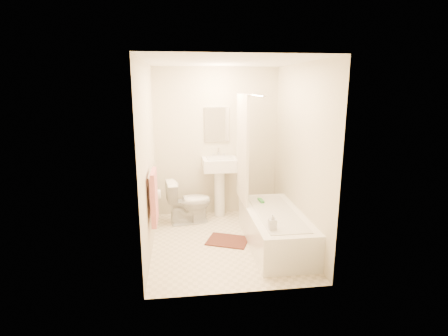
{
  "coord_description": "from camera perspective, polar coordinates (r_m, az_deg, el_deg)",
  "views": [
    {
      "loc": [
        -0.6,
        -4.41,
        2.12
      ],
      "look_at": [
        0.0,
        0.25,
        1.0
      ],
      "focal_mm": 28.0,
      "sensor_mm": 36.0,
      "label": 1
    }
  ],
  "objects": [
    {
      "name": "shower_curtain",
      "position": [
        5.07,
        3.01,
        3.17
      ],
      "size": [
        0.04,
        0.8,
        1.55
      ],
      "primitive_type": "cube",
      "color": "silver",
      "rests_on": "curtain_rod"
    },
    {
      "name": "ceiling",
      "position": [
        4.46,
        0.43,
        17.01
      ],
      "size": [
        2.4,
        2.4,
        0.0
      ],
      "primitive_type": "plane",
      "color": "white",
      "rests_on": "ground"
    },
    {
      "name": "sink",
      "position": [
        5.7,
        -0.71,
        -2.75
      ],
      "size": [
        0.55,
        0.44,
        1.07
      ],
      "primitive_type": null,
      "rotation": [
        0.0,
        0.0,
        0.01
      ],
      "color": "white",
      "rests_on": "floor"
    },
    {
      "name": "scrub_brush",
      "position": [
        5.13,
        6.05,
        -5.34
      ],
      "size": [
        0.07,
        0.18,
        0.04
      ],
      "primitive_type": "cube",
      "rotation": [
        0.0,
        0.0,
        0.07
      ],
      "color": "green",
      "rests_on": "bathtub"
    },
    {
      "name": "towel",
      "position": [
        4.38,
        -11.34,
        -4.66
      ],
      "size": [
        0.06,
        0.45,
        0.66
      ],
      "primitive_type": "cube",
      "color": "#CC7266",
      "rests_on": "towel_bar"
    },
    {
      "name": "toilet",
      "position": [
        5.51,
        -5.76,
        -5.53
      ],
      "size": [
        0.74,
        0.48,
        0.68
      ],
      "primitive_type": "imported",
      "rotation": [
        0.0,
        0.0,
        1.72
      ],
      "color": "white",
      "rests_on": "floor"
    },
    {
      "name": "soap_bottle",
      "position": [
        4.17,
        7.92,
        -8.75
      ],
      "size": [
        0.09,
        0.09,
        0.2
      ],
      "primitive_type": "imported",
      "rotation": [
        0.0,
        0.0,
        -0.02
      ],
      "color": "silver",
      "rests_on": "bathtub"
    },
    {
      "name": "floor",
      "position": [
        4.93,
        0.38,
        -12.07
      ],
      "size": [
        2.4,
        2.4,
        0.0
      ],
      "primitive_type": "plane",
      "color": "beige",
      "rests_on": "ground"
    },
    {
      "name": "wall_left",
      "position": [
        4.52,
        -12.26,
        1.37
      ],
      "size": [
        0.02,
        2.4,
        2.4
      ],
      "primitive_type": "cube",
      "color": "beige",
      "rests_on": "ground"
    },
    {
      "name": "curtain_rod",
      "position": [
        4.6,
        4.03,
        11.88
      ],
      "size": [
        0.03,
        1.7,
        0.03
      ],
      "primitive_type": "cylinder",
      "rotation": [
        1.57,
        0.0,
        0.0
      ],
      "color": "silver",
      "rests_on": "wall_back"
    },
    {
      "name": "wall_right",
      "position": [
        4.78,
        12.38,
        2.0
      ],
      "size": [
        0.02,
        2.4,
        2.4
      ],
      "primitive_type": "cube",
      "color": "beige",
      "rests_on": "ground"
    },
    {
      "name": "wall_back",
      "position": [
        5.72,
        -1.21,
        4.14
      ],
      "size": [
        2.0,
        0.02,
        2.4
      ],
      "primitive_type": "cube",
      "color": "beige",
      "rests_on": "ground"
    },
    {
      "name": "mirror",
      "position": [
        5.66,
        -1.21,
        7.11
      ],
      "size": [
        0.4,
        0.03,
        0.55
      ],
      "primitive_type": "cube",
      "color": "white",
      "rests_on": "wall_back"
    },
    {
      "name": "bath_mat",
      "position": [
        4.96,
        0.6,
        -11.78
      ],
      "size": [
        0.66,
        0.59,
        0.02
      ],
      "primitive_type": "cube",
      "rotation": [
        0.0,
        0.0,
        -0.39
      ],
      "color": "#512D22",
      "rests_on": "floor"
    },
    {
      "name": "towel_bar",
      "position": [
        4.3,
        -11.93,
        -0.61
      ],
      "size": [
        0.02,
        0.6,
        0.02
      ],
      "primitive_type": "cylinder",
      "rotation": [
        1.57,
        0.0,
        0.0
      ],
      "color": "silver",
      "rests_on": "wall_left"
    },
    {
      "name": "bathtub",
      "position": [
        4.83,
        8.32,
        -9.79
      ],
      "size": [
        0.71,
        1.63,
        0.46
      ],
      "primitive_type": null,
      "color": "white",
      "rests_on": "floor"
    },
    {
      "name": "toilet_paper",
      "position": [
        4.76,
        -11.01,
        -4.21
      ],
      "size": [
        0.11,
        0.12,
        0.12
      ],
      "primitive_type": "cylinder",
      "rotation": [
        0.0,
        1.57,
        0.0
      ],
      "color": "white",
      "rests_on": "wall_left"
    }
  ]
}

